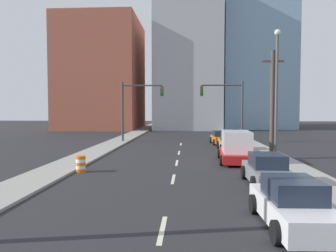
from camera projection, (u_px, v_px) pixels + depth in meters
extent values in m
cube|color=gray|center=(132.00, 135.00, 46.04)|extent=(2.49, 88.22, 0.13)
cube|color=gray|center=(234.00, 135.00, 45.15)|extent=(2.49, 88.22, 0.13)
cube|color=beige|center=(162.00, 229.00, 10.04)|extent=(0.16, 2.40, 0.01)
cube|color=beige|center=(173.00, 179.00, 17.29)|extent=(0.16, 2.40, 0.01)
cube|color=beige|center=(177.00, 163.00, 22.48)|extent=(0.16, 2.40, 0.01)
cube|color=beige|center=(179.00, 153.00, 27.68)|extent=(0.16, 2.40, 0.01)
cube|color=beige|center=(181.00, 144.00, 34.40)|extent=(0.16, 2.40, 0.01)
cube|color=#9E513D|center=(102.00, 75.00, 61.21)|extent=(14.00, 16.00, 20.07)
cube|color=#A8A8AD|center=(188.00, 62.00, 64.05)|extent=(12.00, 20.00, 25.86)
cube|color=#7A9EB7|center=(252.00, 55.00, 67.12)|extent=(13.00, 20.00, 29.66)
cylinder|color=#38383D|center=(123.00, 112.00, 36.58)|extent=(0.24, 0.24, 6.71)
cylinder|color=#38383D|center=(142.00, 86.00, 36.29)|extent=(4.43, 0.16, 0.16)
cube|color=#194C1E|center=(162.00, 91.00, 36.19)|extent=(0.34, 0.32, 1.10)
cylinder|color=red|center=(162.00, 88.00, 36.00)|extent=(0.22, 0.04, 0.22)
cylinder|color=#593F0C|center=(162.00, 91.00, 36.02)|extent=(0.22, 0.04, 0.22)
cylinder|color=#0C3F14|center=(162.00, 94.00, 36.03)|extent=(0.22, 0.04, 0.22)
cylinder|color=#38383D|center=(242.00, 112.00, 35.76)|extent=(0.24, 0.24, 6.71)
cylinder|color=#38383D|center=(222.00, 85.00, 35.74)|extent=(4.43, 0.16, 0.16)
cube|color=#194C1E|center=(202.00, 91.00, 35.91)|extent=(0.34, 0.32, 1.10)
cylinder|color=red|center=(202.00, 88.00, 35.73)|extent=(0.22, 0.04, 0.22)
cylinder|color=#593F0C|center=(202.00, 91.00, 35.74)|extent=(0.22, 0.04, 0.22)
cylinder|color=#0C3F14|center=(202.00, 94.00, 35.76)|extent=(0.22, 0.04, 0.22)
cylinder|color=#473D33|center=(272.00, 105.00, 24.14)|extent=(0.32, 0.32, 8.00)
cube|color=#473D33|center=(273.00, 61.00, 23.98)|extent=(1.60, 0.14, 0.14)
cylinder|color=orange|center=(81.00, 170.00, 19.24)|extent=(0.56, 0.56, 0.19)
cylinder|color=white|center=(81.00, 167.00, 19.23)|extent=(0.56, 0.56, 0.19)
cylinder|color=orange|center=(81.00, 164.00, 19.22)|extent=(0.56, 0.56, 0.19)
cylinder|color=white|center=(81.00, 161.00, 19.21)|extent=(0.56, 0.56, 0.19)
cylinder|color=orange|center=(81.00, 157.00, 19.20)|extent=(0.56, 0.56, 0.19)
cylinder|color=#4C4C51|center=(276.00, 98.00, 23.82)|extent=(0.20, 0.20, 9.00)
sphere|color=white|center=(278.00, 32.00, 23.57)|extent=(0.44, 0.44, 0.44)
cube|color=silver|center=(292.00, 210.00, 10.19)|extent=(1.85, 4.37, 0.71)
cube|color=#1E2838|center=(293.00, 189.00, 10.15)|extent=(1.57, 1.99, 0.65)
cylinder|color=black|center=(254.00, 204.00, 11.56)|extent=(0.24, 0.69, 0.68)
cylinder|color=black|center=(304.00, 204.00, 11.51)|extent=(0.24, 0.69, 0.68)
cylinder|color=black|center=(277.00, 233.00, 8.89)|extent=(0.24, 0.69, 0.68)
cube|color=slate|center=(267.00, 174.00, 15.87)|extent=(1.72, 4.39, 0.69)
cube|color=#1E2838|center=(267.00, 160.00, 15.84)|extent=(1.51, 1.98, 0.64)
cylinder|color=black|center=(244.00, 172.00, 17.30)|extent=(0.22, 0.71, 0.71)
cylinder|color=black|center=(278.00, 173.00, 17.18)|extent=(0.22, 0.71, 0.71)
cylinder|color=black|center=(254.00, 184.00, 14.59)|extent=(0.22, 0.71, 0.71)
cylinder|color=black|center=(295.00, 185.00, 14.47)|extent=(0.22, 0.71, 0.71)
cube|color=red|center=(236.00, 155.00, 22.86)|extent=(2.32, 5.29, 0.58)
cube|color=silver|center=(236.00, 141.00, 22.55)|extent=(1.98, 3.31, 1.41)
cylinder|color=black|center=(219.00, 154.00, 24.59)|extent=(0.25, 0.68, 0.67)
cylinder|color=black|center=(248.00, 154.00, 24.36)|extent=(0.25, 0.68, 0.67)
cylinder|color=black|center=(221.00, 160.00, 21.38)|extent=(0.25, 0.68, 0.67)
cylinder|color=black|center=(255.00, 161.00, 21.15)|extent=(0.25, 0.68, 0.67)
cube|color=tan|center=(231.00, 144.00, 29.29)|extent=(1.93, 4.78, 0.67)
cube|color=#1E2838|center=(231.00, 137.00, 29.26)|extent=(1.68, 2.16, 0.62)
cylinder|color=black|center=(218.00, 145.00, 30.84)|extent=(0.23, 0.70, 0.69)
cylinder|color=black|center=(239.00, 145.00, 30.70)|extent=(0.23, 0.70, 0.69)
cylinder|color=black|center=(221.00, 148.00, 27.90)|extent=(0.23, 0.70, 0.69)
cylinder|color=black|center=(244.00, 149.00, 27.76)|extent=(0.23, 0.70, 0.69)
cube|color=orange|center=(221.00, 139.00, 34.70)|extent=(1.97, 4.37, 0.65)
cube|color=#1E2838|center=(221.00, 133.00, 34.67)|extent=(1.63, 2.01, 0.59)
cylinder|color=black|center=(211.00, 140.00, 36.04)|extent=(0.26, 0.63, 0.62)
cylinder|color=black|center=(227.00, 140.00, 36.03)|extent=(0.26, 0.63, 0.62)
cylinder|color=black|center=(214.00, 142.00, 33.39)|extent=(0.26, 0.63, 0.62)
cylinder|color=black|center=(232.00, 142.00, 33.38)|extent=(0.26, 0.63, 0.62)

